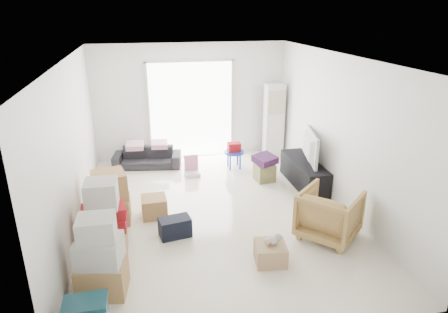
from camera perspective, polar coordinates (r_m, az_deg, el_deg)
name	(u,v)px	position (r m, az deg, el deg)	size (l,w,h in m)	color
room_shell	(215,141)	(6.64, -1.30, 2.27)	(4.98, 6.48, 3.18)	white
sliding_door	(191,106)	(9.50, -4.72, 7.15)	(2.10, 0.04, 2.33)	white
ac_tower	(274,120)	(9.72, 7.12, 5.13)	(0.45, 0.30, 1.75)	white
tv_console	(304,173)	(8.31, 11.37, -2.33)	(0.47, 1.55, 0.52)	black
television	(305,158)	(8.19, 11.53, -0.20)	(1.07, 0.62, 0.14)	black
sofa	(147,154)	(9.24, -10.93, 0.31)	(1.51, 0.44, 0.59)	#26262B
pillow_left	(134,140)	(9.12, -12.70, 2.25)	(0.37, 0.30, 0.12)	#CD96AB
pillow_right	(159,139)	(9.10, -9.24, 2.44)	(0.32, 0.26, 0.11)	#CD96AB
armchair	(329,212)	(6.49, 14.84, -7.68)	(0.84, 0.79, 0.87)	tan
box_stack_a	(100,260)	(5.35, -17.25, -13.91)	(0.65, 0.57, 1.08)	#A77C4B
box_stack_b	(105,223)	(6.09, -16.67, -9.09)	(0.65, 0.58, 1.17)	#A77C4B
box_stack_c	(111,198)	(6.96, -15.88, -5.76)	(0.62, 0.62, 0.90)	#A77C4B
loose_box	(154,207)	(7.10, -9.94, -7.07)	(0.42, 0.42, 0.35)	#A77C4B
duffel_bag	(175,227)	(6.48, -7.02, -9.98)	(0.49, 0.29, 0.31)	black
ottoman	(264,172)	(8.42, 5.80, -2.25)	(0.37, 0.37, 0.37)	#948D56
blanket	(265,161)	(8.32, 5.87, -0.62)	(0.41, 0.41, 0.14)	#431E4C
kids_table	(234,150)	(8.96, 1.45, 0.90)	(0.46, 0.46, 0.60)	#1231C2
toy_walker	(192,170)	(8.71, -4.62, -1.88)	(0.33, 0.29, 0.43)	silver
wood_crate	(270,253)	(5.89, 6.64, -13.52)	(0.43, 0.43, 0.29)	tan
plush_bunny	(273,240)	(5.79, 6.99, -11.75)	(0.27, 0.16, 0.14)	#B2ADA8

